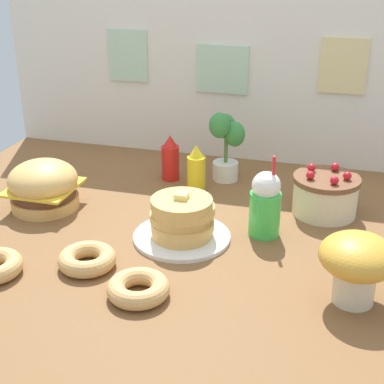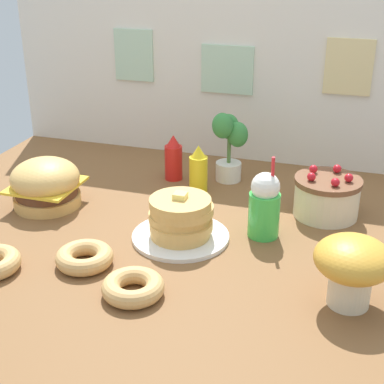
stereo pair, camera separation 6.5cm
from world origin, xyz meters
TOP-DOWN VIEW (x-y plane):
  - ground_plane at (0.00, 0.00)m, footprint 2.22×1.73m
  - back_wall at (0.00, 0.86)m, footprint 2.22×0.04m
  - burger at (-0.57, 0.08)m, footprint 0.28×0.28m
  - pancake_stack at (0.04, -0.03)m, footprint 0.36×0.36m
  - layer_cake at (0.53, 0.33)m, footprint 0.26×0.26m
  - ketchup_bottle at (-0.17, 0.50)m, footprint 0.08×0.08m
  - mustard_bottle at (-0.02, 0.40)m, footprint 0.08×0.08m
  - cream_soda_cup at (0.33, 0.09)m, footprint 0.11×0.11m
  - donut_chocolate at (-0.20, -0.30)m, footprint 0.19×0.19m
  - donut_vanilla at (0.02, -0.41)m, footprint 0.19×0.19m
  - potted_plant at (0.07, 0.56)m, footprint 0.16×0.12m
  - mushroom_stool at (0.65, -0.26)m, footprint 0.23×0.23m

SIDE VIEW (x-z plane):
  - ground_plane at x=0.00m, z-range -0.02..0.00m
  - donut_chocolate at x=-0.20m, z-range 0.00..0.06m
  - donut_vanilla at x=0.02m, z-range 0.00..0.06m
  - pancake_stack at x=0.04m, z-range -0.02..0.16m
  - layer_cake at x=0.53m, z-range -0.01..0.18m
  - burger at x=-0.57m, z-range -0.01..0.19m
  - ketchup_bottle at x=-0.17m, z-range -0.01..0.20m
  - mustard_bottle at x=-0.02m, z-range -0.01..0.20m
  - cream_soda_cup at x=0.33m, z-range -0.03..0.28m
  - mushroom_stool at x=0.65m, z-range 0.03..0.25m
  - potted_plant at x=0.07m, z-range 0.01..0.33m
  - back_wall at x=0.00m, z-range 0.00..0.84m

